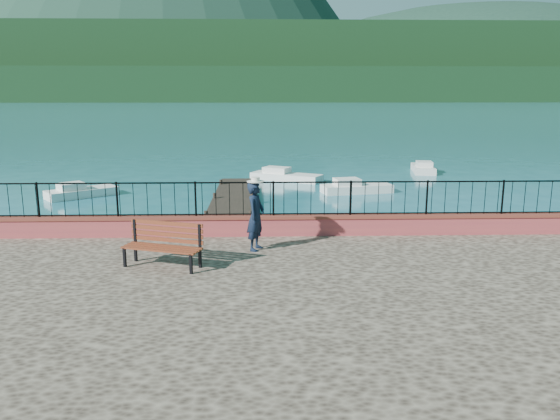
{
  "coord_description": "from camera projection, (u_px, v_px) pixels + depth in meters",
  "views": [
    {
      "loc": [
        -0.58,
        -11.48,
        5.22
      ],
      "look_at": [
        -0.16,
        2.0,
        2.3
      ],
      "focal_mm": 35.0,
      "sensor_mm": 36.0,
      "label": 1
    }
  ],
  "objects": [
    {
      "name": "boat_4",
      "position": [
        286.0,
        174.0,
        32.84
      ],
      "size": [
        4.42,
        3.2,
        0.8
      ],
      "primitive_type": "cube",
      "rotation": [
        0.0,
        0.0,
        -0.49
      ],
      "color": "silver",
      "rests_on": "ground"
    },
    {
      "name": "parapet",
      "position": [
        284.0,
        225.0,
        15.64
      ],
      "size": [
        28.0,
        0.46,
        0.58
      ],
      "primitive_type": "cube",
      "color": "#AC413E",
      "rests_on": "promenade"
    },
    {
      "name": "companion_hill",
      "position": [
        475.0,
        97.0,
        566.03
      ],
      "size": [
        448.0,
        384.0,
        180.0
      ],
      "primitive_type": "ellipsoid",
      "color": "#142D23",
      "rests_on": "ground"
    },
    {
      "name": "boat_3",
      "position": [
        82.0,
        189.0,
        27.68
      ],
      "size": [
        3.5,
        3.13,
        0.8
      ],
      "primitive_type": "cube",
      "rotation": [
        0.0,
        0.0,
        0.66
      ],
      "color": "silver",
      "rests_on": "ground"
    },
    {
      "name": "ground",
      "position": [
        290.0,
        328.0,
        12.34
      ],
      "size": [
        2000.0,
        2000.0,
        0.0
      ],
      "primitive_type": "plane",
      "color": "#19596B",
      "rests_on": "ground"
    },
    {
      "name": "person",
      "position": [
        256.0,
        216.0,
        14.03
      ],
      "size": [
        0.62,
        0.76,
        1.79
      ],
      "primitive_type": "imported",
      "rotation": [
        0.0,
        0.0,
        1.23
      ],
      "color": "black",
      "rests_on": "promenade"
    },
    {
      "name": "hat",
      "position": [
        255.0,
        179.0,
        13.83
      ],
      "size": [
        0.44,
        0.44,
        0.12
      ],
      "primitive_type": "cylinder",
      "color": "silver",
      "rests_on": "person"
    },
    {
      "name": "foothills",
      "position": [
        263.0,
        66.0,
        359.36
      ],
      "size": [
        900.0,
        120.0,
        44.0
      ],
      "primitive_type": "cube",
      "color": "black",
      "rests_on": "ground"
    },
    {
      "name": "railing",
      "position": [
        284.0,
        199.0,
        15.48
      ],
      "size": [
        27.0,
        0.05,
        0.95
      ],
      "primitive_type": "cube",
      "color": "black",
      "rests_on": "parapet"
    },
    {
      "name": "boat_2",
      "position": [
        357.0,
        185.0,
        28.88
      ],
      "size": [
        3.87,
        1.98,
        0.8
      ],
      "primitive_type": "cube",
      "rotation": [
        0.0,
        0.0,
        0.19
      ],
      "color": "silver",
      "rests_on": "ground"
    },
    {
      "name": "far_forest",
      "position": [
        264.0,
        85.0,
        303.5
      ],
      "size": [
        900.0,
        60.0,
        18.0
      ],
      "primitive_type": "cube",
      "color": "black",
      "rests_on": "ground"
    },
    {
      "name": "boat_5",
      "position": [
        423.0,
        166.0,
        36.3
      ],
      "size": [
        1.86,
        3.59,
        0.8
      ],
      "primitive_type": "cube",
      "rotation": [
        0.0,
        0.0,
        1.4
      ],
      "color": "silver",
      "rests_on": "ground"
    },
    {
      "name": "dock",
      "position": [
        231.0,
        210.0,
        23.97
      ],
      "size": [
        2.0,
        16.0,
        0.3
      ],
      "primitive_type": "cube",
      "color": "#2D231C",
      "rests_on": "ground"
    },
    {
      "name": "park_bench",
      "position": [
        163.0,
        254.0,
        12.77
      ],
      "size": [
        1.97,
        1.19,
        1.04
      ],
      "rotation": [
        0.0,
        0.0,
        -0.33
      ],
      "color": "black",
      "rests_on": "promenade"
    }
  ]
}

